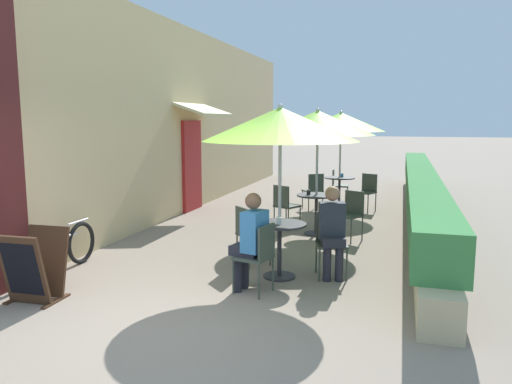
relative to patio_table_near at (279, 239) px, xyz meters
name	(u,v)px	position (x,y,z in m)	size (l,w,h in m)	color
ground_plane	(159,329)	(-0.78, -1.99, -0.52)	(120.00, 120.00, 0.00)	gray
cafe_facade_wall	(195,121)	(-3.32, 4.94, 1.57)	(0.98, 14.14, 4.20)	#D6B784
planter_hedge	(421,193)	(1.97, 4.97, 0.01)	(0.60, 13.14, 1.01)	tan
patio_table_near	(279,239)	(0.00, 0.00, 0.00)	(0.73, 0.73, 0.75)	#28282D
patio_umbrella_near	(280,124)	(0.00, 0.00, 1.54)	(2.06, 2.06, 2.33)	#B7B7BC
cafe_chair_near_left	(259,253)	(-0.09, -0.70, -0.01)	(0.48, 0.48, 0.87)	#384238
seated_patron_near_left	(251,238)	(-0.20, -0.68, 0.16)	(0.46, 0.40, 1.25)	#23232D
cafe_chair_near_right	(331,239)	(0.65, 0.27, -0.01)	(0.50, 0.50, 0.87)	#384238
seated_patron_near_right	(332,228)	(0.68, 0.17, 0.16)	(0.42, 0.47, 1.25)	#23232D
cafe_chair_near_back	(249,231)	(-0.56, 0.43, -0.01)	(0.57, 0.57, 0.87)	#384238
coffee_cup_near	(279,221)	(0.00, -0.06, 0.27)	(0.07, 0.07, 0.09)	white
patio_table_mid	(316,207)	(0.05, 2.67, 0.00)	(0.73, 0.73, 0.75)	#28282D
patio_umbrella_mid	(318,123)	(0.05, 2.67, 1.54)	(2.06, 2.06, 2.33)	#B7B7BC
cafe_chair_mid_left	(351,211)	(0.71, 2.42, -0.01)	(0.54, 0.54, 0.87)	#384238
cafe_chair_mid_right	(285,203)	(-0.61, 2.93, -0.01)	(0.54, 0.54, 0.87)	#384238
coffee_cup_mid	(309,192)	(-0.09, 2.63, 0.27)	(0.07, 0.07, 0.09)	#232328
patio_table_far	(339,186)	(0.12, 5.60, 0.00)	(0.73, 0.73, 0.75)	#28282D
patio_umbrella_far	(341,122)	(0.12, 5.60, 1.54)	(2.06, 2.06, 2.33)	#B7B7BC
cafe_chair_far_left	(367,189)	(0.79, 5.37, -0.01)	(0.53, 0.53, 0.87)	#384238
cafe_chair_far_right	(337,183)	(-0.01, 6.30, -0.01)	(0.43, 0.43, 0.87)	#384238
cafe_chair_far_back	(314,188)	(-0.41, 5.14, -0.01)	(0.56, 0.56, 0.87)	#384238
coffee_cup_far	(342,175)	(0.17, 5.68, 0.27)	(0.07, 0.07, 0.09)	teal
bicycle_leaning	(56,251)	(-2.98, -0.75, -0.19)	(0.10, 1.72, 0.71)	black
menu_board	(35,266)	(-2.55, -1.66, -0.11)	(0.59, 0.65, 0.85)	#422819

